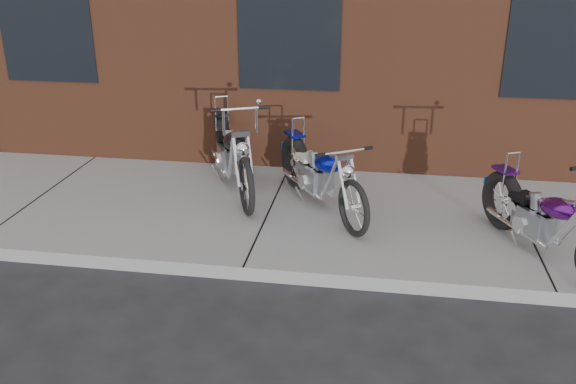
# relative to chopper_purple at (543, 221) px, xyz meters

# --- Properties ---
(ground) EXTENTS (120.00, 120.00, 0.00)m
(ground) POSITION_rel_chopper_purple_xyz_m (-2.98, -0.75, -0.54)
(ground) COLOR black
(ground) RESTS_ON ground
(sidewalk) EXTENTS (22.00, 3.00, 0.15)m
(sidewalk) POSITION_rel_chopper_purple_xyz_m (-2.98, 0.75, -0.46)
(sidewalk) COLOR gray
(sidewalk) RESTS_ON ground
(chopper_purple) EXTENTS (1.02, 1.96, 1.20)m
(chopper_purple) POSITION_rel_chopper_purple_xyz_m (0.00, 0.00, 0.00)
(chopper_purple) COLOR black
(chopper_purple) RESTS_ON sidewalk
(chopper_blue) EXTENTS (1.30, 1.95, 0.97)m
(chopper_blue) POSITION_rel_chopper_purple_xyz_m (-2.39, 0.88, 0.02)
(chopper_blue) COLOR black
(chopper_blue) RESTS_ON sidewalk
(chopper_third) EXTENTS (1.11, 2.28, 1.25)m
(chopper_third) POSITION_rel_chopper_purple_xyz_m (-3.61, 1.39, 0.06)
(chopper_third) COLOR black
(chopper_third) RESTS_ON sidewalk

